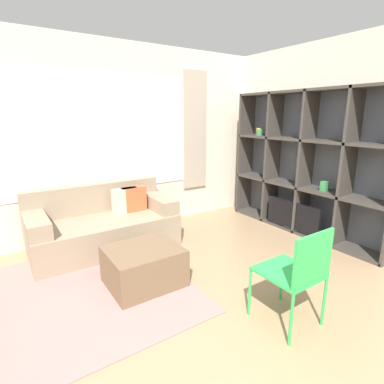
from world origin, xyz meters
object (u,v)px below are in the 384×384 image
object	(u,v)px
couch_main	(104,225)
ottoman	(144,266)
folding_chair	(298,269)
shelving_unit	(307,166)

from	to	relation	value
couch_main	ottoman	distance (m)	1.15
couch_main	folding_chair	xyz separation A→B (m)	(0.80, -2.42, 0.22)
shelving_unit	couch_main	size ratio (longest dim) A/B	1.39
shelving_unit	ottoman	xyz separation A→B (m)	(-2.63, -0.05, -0.79)
ottoman	folding_chair	size ratio (longest dim) A/B	0.84
shelving_unit	folding_chair	bearing A→B (deg)	-144.78
ottoman	folding_chair	world-z (taller)	folding_chair
folding_chair	couch_main	bearing A→B (deg)	-71.68
couch_main	folding_chair	size ratio (longest dim) A/B	2.09
shelving_unit	folding_chair	world-z (taller)	shelving_unit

